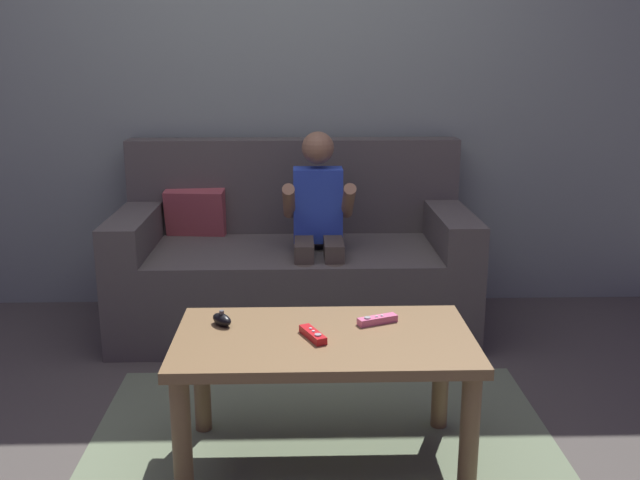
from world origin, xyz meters
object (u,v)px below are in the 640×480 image
game_remote_pink_near_edge (377,320)px  nunchuk_black (222,319)px  person_seated_on_couch (318,224)px  game_remote_red_far_corner (313,335)px  couch (293,264)px  coffee_table (324,357)px

game_remote_pink_near_edge → nunchuk_black: 0.52m
person_seated_on_couch → game_remote_red_far_corner: bearing=-92.4°
couch → game_remote_pink_near_edge: 1.22m
person_seated_on_couch → coffee_table: bearing=-90.6°
coffee_table → nunchuk_black: bearing=162.7°
couch → coffee_table: 1.29m
person_seated_on_couch → coffee_table: size_ratio=1.02×
couch → nunchuk_black: 1.21m
game_remote_red_far_corner → coffee_table: bearing=25.3°
coffee_table → nunchuk_black: nunchuk_black is taller
game_remote_pink_near_edge → couch: bearing=104.2°
couch → nunchuk_black: (-0.23, -1.18, 0.16)m
couch → game_remote_red_far_corner: bearing=-86.7°
couch → person_seated_on_couch: bearing=-56.7°
nunchuk_black → game_remote_red_far_corner: (0.30, -0.12, -0.01)m
coffee_table → nunchuk_black: (-0.34, 0.11, 0.09)m
game_remote_pink_near_edge → game_remote_red_far_corner: (-0.22, -0.13, 0.00)m
person_seated_on_couch → nunchuk_black: 1.05m
person_seated_on_couch → game_remote_pink_near_edge: bearing=-80.0°
coffee_table → game_remote_red_far_corner: bearing=-154.7°
couch → coffee_table: (0.11, -1.28, 0.07)m
game_remote_pink_near_edge → game_remote_red_far_corner: same height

